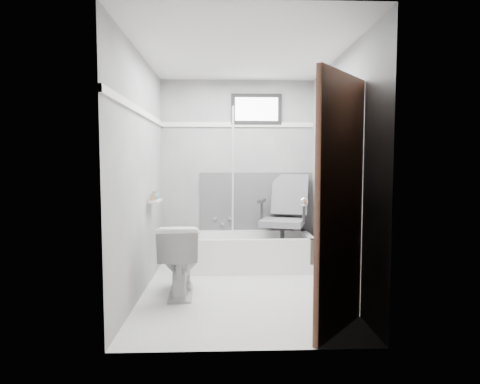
{
  "coord_description": "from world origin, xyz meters",
  "views": [
    {
      "loc": [
        -0.16,
        -4.03,
        1.33
      ],
      "look_at": [
        0.0,
        0.35,
        1.0
      ],
      "focal_mm": 30.0,
      "sensor_mm": 36.0,
      "label": 1
    }
  ],
  "objects_px": {
    "soap_bottle_a": "(153,196)",
    "soap_bottle_b": "(155,195)",
    "office_chair": "(282,216)",
    "toilet": "(180,259)",
    "bathtub": "(251,251)",
    "door": "(388,209)"
  },
  "relations": [
    {
      "from": "toilet",
      "to": "door",
      "type": "height_order",
      "value": "door"
    },
    {
      "from": "bathtub",
      "to": "door",
      "type": "xyz_separation_m",
      "value": [
        0.82,
        -2.21,
        0.79
      ]
    },
    {
      "from": "bathtub",
      "to": "soap_bottle_a",
      "type": "relative_size",
      "value": 13.76
    },
    {
      "from": "bathtub",
      "to": "toilet",
      "type": "distance_m",
      "value": 1.27
    },
    {
      "from": "bathtub",
      "to": "soap_bottle_b",
      "type": "height_order",
      "value": "soap_bottle_b"
    },
    {
      "from": "bathtub",
      "to": "office_chair",
      "type": "bearing_deg",
      "value": 6.56
    },
    {
      "from": "office_chair",
      "to": "door",
      "type": "distance_m",
      "value": 2.32
    },
    {
      "from": "soap_bottle_a",
      "to": "door",
      "type": "bearing_deg",
      "value": -39.27
    },
    {
      "from": "office_chair",
      "to": "toilet",
      "type": "relative_size",
      "value": 1.46
    },
    {
      "from": "soap_bottle_a",
      "to": "soap_bottle_b",
      "type": "xyz_separation_m",
      "value": [
        0.0,
        0.14,
        -0.01
      ]
    },
    {
      "from": "door",
      "to": "soap_bottle_b",
      "type": "relative_size",
      "value": 19.74
    },
    {
      "from": "soap_bottle_b",
      "to": "bathtub",
      "type": "bearing_deg",
      "value": 24.36
    },
    {
      "from": "soap_bottle_a",
      "to": "office_chair",
      "type": "bearing_deg",
      "value": 24.57
    },
    {
      "from": "door",
      "to": "soap_bottle_b",
      "type": "height_order",
      "value": "door"
    },
    {
      "from": "bathtub",
      "to": "office_chair",
      "type": "height_order",
      "value": "office_chair"
    },
    {
      "from": "bathtub",
      "to": "toilet",
      "type": "height_order",
      "value": "toilet"
    },
    {
      "from": "door",
      "to": "soap_bottle_a",
      "type": "xyz_separation_m",
      "value": [
        -1.92,
        1.57,
        -0.03
      ]
    },
    {
      "from": "door",
      "to": "soap_bottle_a",
      "type": "bearing_deg",
      "value": 140.73
    },
    {
      "from": "bathtub",
      "to": "soap_bottle_b",
      "type": "distance_m",
      "value": 1.43
    },
    {
      "from": "soap_bottle_b",
      "to": "office_chair",
      "type": "bearing_deg",
      "value": 19.99
    },
    {
      "from": "office_chair",
      "to": "soap_bottle_b",
      "type": "height_order",
      "value": "office_chair"
    },
    {
      "from": "soap_bottle_a",
      "to": "soap_bottle_b",
      "type": "distance_m",
      "value": 0.14
    }
  ]
}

